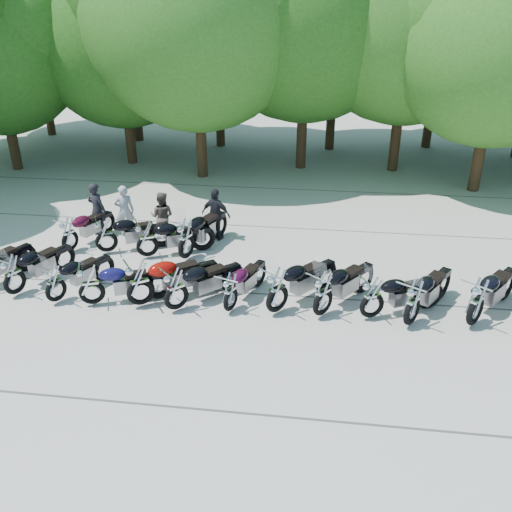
# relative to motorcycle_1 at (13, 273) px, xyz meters

# --- Properties ---
(ground) EXTENTS (90.00, 90.00, 0.00)m
(ground) POSITION_rel_motorcycle_1_xyz_m (6.18, -0.62, -0.64)
(ground) COLOR gray
(ground) RESTS_ON ground
(tree_2) EXTENTS (7.31, 7.31, 8.97)m
(tree_2) POSITION_rel_motorcycle_1_xyz_m (-1.07, 12.22, 4.67)
(tree_2) COLOR #3A2614
(tree_2) RESTS_ON ground
(tree_3) EXTENTS (8.70, 8.70, 10.67)m
(tree_3) POSITION_rel_motorcycle_1_xyz_m (2.61, 10.62, 5.68)
(tree_3) COLOR #3A2614
(tree_3) RESTS_ON ground
(tree_4) EXTENTS (9.13, 9.13, 11.20)m
(tree_4) POSITION_rel_motorcycle_1_xyz_m (6.72, 12.47, 5.99)
(tree_4) COLOR #3A2614
(tree_4) RESTS_ON ground
(tree_5) EXTENTS (9.04, 9.04, 11.10)m
(tree_5) POSITION_rel_motorcycle_1_xyz_m (10.79, 12.59, 5.93)
(tree_5) COLOR #3A2614
(tree_5) RESTS_ON ground
(tree_6) EXTENTS (8.00, 8.00, 9.82)m
(tree_6) POSITION_rel_motorcycle_1_xyz_m (13.73, 10.20, 5.17)
(tree_6) COLOR #3A2614
(tree_6) RESTS_ON ground
(tree_9) EXTENTS (7.59, 7.59, 9.32)m
(tree_9) POSITION_rel_motorcycle_1_xyz_m (-7.35, 16.97, 4.88)
(tree_9) COLOR #3A2614
(tree_9) RESTS_ON ground
(tree_10) EXTENTS (7.78, 7.78, 9.55)m
(tree_10) POSITION_rel_motorcycle_1_xyz_m (-2.11, 16.35, 5.01)
(tree_10) COLOR #3A2614
(tree_10) RESTS_ON ground
(tree_11) EXTENTS (7.56, 7.56, 9.28)m
(tree_11) POSITION_rel_motorcycle_1_xyz_m (2.42, 15.81, 4.85)
(tree_11) COLOR #3A2614
(tree_11) RESTS_ON ground
(tree_12) EXTENTS (7.88, 7.88, 9.67)m
(tree_12) POSITION_rel_motorcycle_1_xyz_m (7.98, 15.85, 5.08)
(tree_12) COLOR #3A2614
(tree_12) RESTS_ON ground
(tree_13) EXTENTS (8.31, 8.31, 10.20)m
(tree_13) POSITION_rel_motorcycle_1_xyz_m (12.87, 16.86, 5.40)
(tree_13) COLOR #3A2614
(tree_13) RESTS_ON ground
(motorcycle_1) EXTENTS (1.52, 2.36, 1.28)m
(motorcycle_1) POSITION_rel_motorcycle_1_xyz_m (0.00, 0.00, 0.00)
(motorcycle_1) COLOR black
(motorcycle_1) RESTS_ON ground
(motorcycle_2) EXTENTS (1.57, 2.15, 1.19)m
(motorcycle_2) POSITION_rel_motorcycle_1_xyz_m (1.22, -0.21, -0.05)
(motorcycle_2) COLOR black
(motorcycle_2) RESTS_ON ground
(motorcycle_3) EXTENTS (2.34, 1.46, 1.27)m
(motorcycle_3) POSITION_rel_motorcycle_1_xyz_m (2.19, -0.25, -0.01)
(motorcycle_3) COLOR #100E3E
(motorcycle_3) RESTS_ON ground
(motorcycle_4) EXTENTS (2.48, 2.07, 1.42)m
(motorcycle_4) POSITION_rel_motorcycle_1_xyz_m (3.42, -0.13, 0.07)
(motorcycle_4) COLOR #8A0A05
(motorcycle_4) RESTS_ON ground
(motorcycle_5) EXTENTS (2.14, 2.14, 1.31)m
(motorcycle_5) POSITION_rel_motorcycle_1_xyz_m (4.35, -0.22, 0.01)
(motorcycle_5) COLOR black
(motorcycle_5) RESTS_ON ground
(motorcycle_6) EXTENTS (1.32, 2.19, 1.19)m
(motorcycle_6) POSITION_rel_motorcycle_1_xyz_m (5.68, -0.09, -0.05)
(motorcycle_6) COLOR #340722
(motorcycle_6) RESTS_ON ground
(motorcycle_7) EXTENTS (2.16, 2.38, 1.40)m
(motorcycle_7) POSITION_rel_motorcycle_1_xyz_m (6.82, -0.02, 0.06)
(motorcycle_7) COLOR black
(motorcycle_7) RESTS_ON ground
(motorcycle_8) EXTENTS (2.02, 2.34, 1.35)m
(motorcycle_8) POSITION_rel_motorcycle_1_xyz_m (7.92, -0.02, 0.03)
(motorcycle_8) COLOR black
(motorcycle_8) RESTS_ON ground
(motorcycle_9) EXTENTS (2.30, 1.59, 1.26)m
(motorcycle_9) POSITION_rel_motorcycle_1_xyz_m (9.10, 0.01, -0.01)
(motorcycle_9) COLOR black
(motorcycle_9) RESTS_ON ground
(motorcycle_10) EXTENTS (1.92, 2.43, 1.36)m
(motorcycle_10) POSITION_rel_motorcycle_1_xyz_m (10.00, -0.17, 0.04)
(motorcycle_10) COLOR black
(motorcycle_10) RESTS_ON ground
(motorcycle_11) EXTENTS (2.12, 2.45, 1.41)m
(motorcycle_11) POSITION_rel_motorcycle_1_xyz_m (11.47, 0.00, 0.07)
(motorcycle_11) COLOR black
(motorcycle_11) RESTS_ON ground
(motorcycle_14) EXTENTS (1.41, 2.31, 1.25)m
(motorcycle_14) POSITION_rel_motorcycle_1_xyz_m (0.28, 2.68, -0.02)
(motorcycle_14) COLOR #3F081E
(motorcycle_14) RESTS_ON ground
(motorcycle_15) EXTENTS (2.38, 1.62, 1.30)m
(motorcycle_15) POSITION_rel_motorcycle_1_xyz_m (1.42, 2.72, 0.01)
(motorcycle_15) COLOR black
(motorcycle_15) RESTS_ON ground
(motorcycle_16) EXTENTS (2.40, 1.68, 1.32)m
(motorcycle_16) POSITION_rel_motorcycle_1_xyz_m (2.74, 2.57, 0.02)
(motorcycle_16) COLOR black
(motorcycle_16) RESTS_ON ground
(motorcycle_17) EXTENTS (1.61, 2.66, 1.44)m
(motorcycle_17) POSITION_rel_motorcycle_1_xyz_m (3.90, 2.61, 0.08)
(motorcycle_17) COLOR black
(motorcycle_17) RESTS_ON ground
(rider_0) EXTENTS (0.75, 0.61, 1.78)m
(rider_0) POSITION_rel_motorcycle_1_xyz_m (0.65, 4.01, 0.25)
(rider_0) COLOR black
(rider_0) RESTS_ON ground
(rider_1) EXTENTS (0.82, 0.65, 1.60)m
(rider_1) POSITION_rel_motorcycle_1_xyz_m (2.82, 3.91, 0.16)
(rider_1) COLOR brown
(rider_1) RESTS_ON ground
(rider_2) EXTENTS (1.06, 0.67, 1.68)m
(rider_2) POSITION_rel_motorcycle_1_xyz_m (4.49, 4.18, 0.20)
(rider_2) COLOR black
(rider_2) RESTS_ON ground
(rider_3) EXTENTS (0.72, 0.60, 1.69)m
(rider_3) POSITION_rel_motorcycle_1_xyz_m (1.52, 4.13, 0.21)
(rider_3) COLOR #969799
(rider_3) RESTS_ON ground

